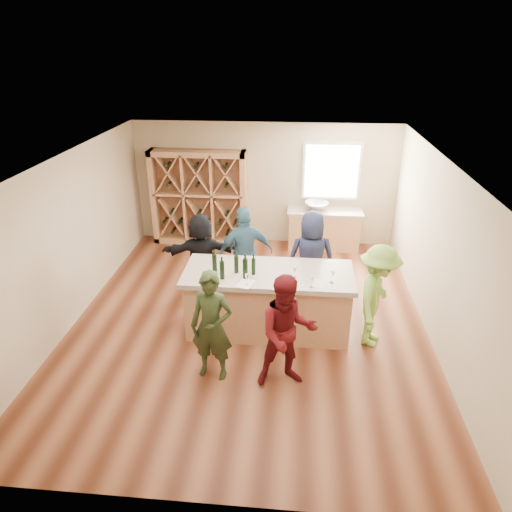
# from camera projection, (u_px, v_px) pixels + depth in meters

# --- Properties ---
(floor) EXTENTS (6.00, 7.00, 0.10)m
(floor) POSITION_uv_depth(u_px,v_px,m) (249.00, 322.00, 7.99)
(floor) COLOR brown
(floor) RESTS_ON ground
(ceiling) EXTENTS (6.00, 7.00, 0.10)m
(ceiling) POSITION_uv_depth(u_px,v_px,m) (248.00, 158.00, 6.73)
(ceiling) COLOR white
(ceiling) RESTS_ON ground
(wall_back) EXTENTS (6.00, 0.10, 2.80)m
(wall_back) POSITION_uv_depth(u_px,v_px,m) (265.00, 184.00, 10.54)
(wall_back) COLOR #C0AD8B
(wall_back) RESTS_ON ground
(wall_front) EXTENTS (6.00, 0.10, 2.80)m
(wall_front) POSITION_uv_depth(u_px,v_px,m) (208.00, 408.00, 4.17)
(wall_front) COLOR #C0AD8B
(wall_front) RESTS_ON ground
(wall_left) EXTENTS (0.10, 7.00, 2.80)m
(wall_left) POSITION_uv_depth(u_px,v_px,m) (67.00, 240.00, 7.61)
(wall_left) COLOR #C0AD8B
(wall_left) RESTS_ON ground
(wall_right) EXTENTS (0.10, 7.00, 2.80)m
(wall_right) POSITION_uv_depth(u_px,v_px,m) (443.00, 255.00, 7.11)
(wall_right) COLOR #C0AD8B
(wall_right) RESTS_ON ground
(window_frame) EXTENTS (1.30, 0.06, 1.30)m
(window_frame) POSITION_uv_depth(u_px,v_px,m) (331.00, 171.00, 10.20)
(window_frame) COLOR white
(window_frame) RESTS_ON wall_back
(window_pane) EXTENTS (1.18, 0.01, 1.18)m
(window_pane) POSITION_uv_depth(u_px,v_px,m) (332.00, 172.00, 10.17)
(window_pane) COLOR white
(window_pane) RESTS_ON wall_back
(wine_rack) EXTENTS (2.20, 0.45, 2.20)m
(wine_rack) POSITION_uv_depth(u_px,v_px,m) (199.00, 198.00, 10.55)
(wine_rack) COLOR tan
(wine_rack) RESTS_ON floor
(back_counter_base) EXTENTS (1.60, 0.58, 0.86)m
(back_counter_base) POSITION_uv_depth(u_px,v_px,m) (324.00, 230.00, 10.54)
(back_counter_base) COLOR tan
(back_counter_base) RESTS_ON floor
(back_counter_top) EXTENTS (1.70, 0.62, 0.06)m
(back_counter_top) POSITION_uv_depth(u_px,v_px,m) (325.00, 212.00, 10.34)
(back_counter_top) COLOR #AE9F8F
(back_counter_top) RESTS_ON back_counter_base
(sink) EXTENTS (0.54, 0.54, 0.19)m
(sink) POSITION_uv_depth(u_px,v_px,m) (316.00, 206.00, 10.30)
(sink) COLOR silver
(sink) RESTS_ON back_counter_top
(faucet) EXTENTS (0.02, 0.02, 0.30)m
(faucet) POSITION_uv_depth(u_px,v_px,m) (316.00, 201.00, 10.44)
(faucet) COLOR silver
(faucet) RESTS_ON back_counter_top
(tasting_counter_base) EXTENTS (2.60, 1.00, 1.00)m
(tasting_counter_base) POSITION_uv_depth(u_px,v_px,m) (268.00, 303.00, 7.53)
(tasting_counter_base) COLOR tan
(tasting_counter_base) RESTS_ON floor
(tasting_counter_top) EXTENTS (2.72, 1.12, 0.08)m
(tasting_counter_top) POSITION_uv_depth(u_px,v_px,m) (269.00, 274.00, 7.29)
(tasting_counter_top) COLOR #AE9F8F
(tasting_counter_top) RESTS_ON tasting_counter_base
(wine_bottle_a) EXTENTS (0.08, 0.08, 0.31)m
(wine_bottle_a) POSITION_uv_depth(u_px,v_px,m) (215.00, 264.00, 7.18)
(wine_bottle_a) COLOR black
(wine_bottle_a) RESTS_ON tasting_counter_top
(wine_bottle_b) EXTENTS (0.08, 0.08, 0.30)m
(wine_bottle_b) POSITION_uv_depth(u_px,v_px,m) (222.00, 270.00, 7.01)
(wine_bottle_b) COLOR black
(wine_bottle_b) RESTS_ON tasting_counter_top
(wine_bottle_c) EXTENTS (0.08, 0.08, 0.29)m
(wine_bottle_c) POSITION_uv_depth(u_px,v_px,m) (236.00, 264.00, 7.19)
(wine_bottle_c) COLOR black
(wine_bottle_c) RESTS_ON tasting_counter_top
(wine_bottle_d) EXTENTS (0.11, 0.11, 0.33)m
(wine_bottle_d) POSITION_uv_depth(u_px,v_px,m) (245.00, 269.00, 7.02)
(wine_bottle_d) COLOR black
(wine_bottle_d) RESTS_ON tasting_counter_top
(wine_bottle_e) EXTENTS (0.07, 0.07, 0.27)m
(wine_bottle_e) POSITION_uv_depth(u_px,v_px,m) (253.00, 267.00, 7.15)
(wine_bottle_e) COLOR black
(wine_bottle_e) RESTS_ON tasting_counter_top
(wine_glass_a) EXTENTS (0.08, 0.08, 0.18)m
(wine_glass_a) POSITION_uv_depth(u_px,v_px,m) (247.00, 280.00, 6.85)
(wine_glass_a) COLOR white
(wine_glass_a) RESTS_ON tasting_counter_top
(wine_glass_c) EXTENTS (0.08, 0.08, 0.16)m
(wine_glass_c) POSITION_uv_depth(u_px,v_px,m) (312.00, 282.00, 6.79)
(wine_glass_c) COLOR white
(wine_glass_c) RESTS_ON tasting_counter_top
(wine_glass_d) EXTENTS (0.08, 0.08, 0.17)m
(wine_glass_d) POSITION_uv_depth(u_px,v_px,m) (295.00, 273.00, 7.06)
(wine_glass_d) COLOR white
(wine_glass_d) RESTS_ON tasting_counter_top
(wine_glass_e) EXTENTS (0.09, 0.09, 0.18)m
(wine_glass_e) POSITION_uv_depth(u_px,v_px,m) (332.00, 277.00, 6.91)
(wine_glass_e) COLOR white
(wine_glass_e) RESTS_ON tasting_counter_top
(tasting_menu_a) EXTENTS (0.29, 0.35, 0.00)m
(tasting_menu_a) POSITION_uv_depth(u_px,v_px,m) (245.00, 284.00, 6.92)
(tasting_menu_a) COLOR white
(tasting_menu_a) RESTS_ON tasting_counter_top
(tasting_menu_b) EXTENTS (0.24, 0.32, 0.00)m
(tasting_menu_b) POSITION_uv_depth(u_px,v_px,m) (281.00, 286.00, 6.86)
(tasting_menu_b) COLOR white
(tasting_menu_b) RESTS_ON tasting_counter_top
(tasting_menu_c) EXTENTS (0.28, 0.33, 0.00)m
(tasting_menu_c) POSITION_uv_depth(u_px,v_px,m) (320.00, 284.00, 6.90)
(tasting_menu_c) COLOR white
(tasting_menu_c) RESTS_ON tasting_counter_top
(person_near_left) EXTENTS (0.67, 0.53, 1.67)m
(person_near_left) POSITION_uv_depth(u_px,v_px,m) (212.00, 326.00, 6.33)
(person_near_left) COLOR #263319
(person_near_left) RESTS_ON floor
(person_near_right) EXTENTS (0.90, 0.62, 1.69)m
(person_near_right) POSITION_uv_depth(u_px,v_px,m) (287.00, 332.00, 6.18)
(person_near_right) COLOR #590F14
(person_near_right) RESTS_ON floor
(person_server) EXTENTS (0.85, 1.20, 1.69)m
(person_server) POSITION_uv_depth(u_px,v_px,m) (377.00, 296.00, 7.04)
(person_server) COLOR #8CC64C
(person_server) RESTS_ON floor
(person_far_mid) EXTENTS (1.17, 0.88, 1.79)m
(person_far_mid) POSITION_uv_depth(u_px,v_px,m) (245.00, 254.00, 8.31)
(person_far_mid) COLOR #335972
(person_far_mid) RESTS_ON floor
(person_far_right) EXTENTS (0.91, 0.64, 1.76)m
(person_far_right) POSITION_uv_depth(u_px,v_px,m) (311.00, 258.00, 8.19)
(person_far_right) COLOR #191E38
(person_far_right) RESTS_ON floor
(person_far_left) EXTENTS (1.56, 0.81, 1.60)m
(person_far_left) POSITION_uv_depth(u_px,v_px,m) (202.00, 254.00, 8.50)
(person_far_left) COLOR black
(person_far_left) RESTS_ON floor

